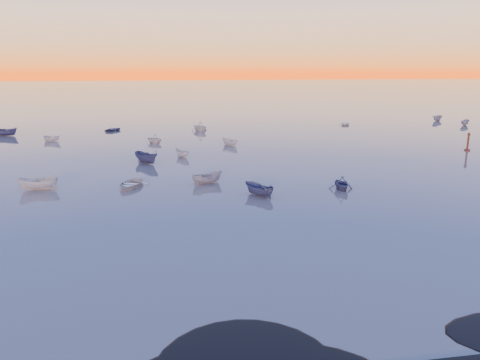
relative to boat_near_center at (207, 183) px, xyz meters
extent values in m
plane|color=#655B54|center=(4.74, 69.78, 0.00)|extent=(600.00, 600.00, 0.00)
imported|color=gray|center=(0.00, 0.00, 0.00)|extent=(2.50, 3.82, 1.22)
imported|color=navy|center=(13.55, -4.88, 0.00)|extent=(3.21, 1.45, 1.12)
cylinder|color=#4C1B10|center=(40.97, 13.71, 0.05)|extent=(0.83, 0.83, 0.28)
cylinder|color=#4C1B10|center=(40.97, 13.71, 1.20)|extent=(0.29, 0.29, 2.40)
cone|color=#4C1B10|center=(40.97, 13.71, 2.63)|extent=(0.55, 0.55, 0.46)
camera|label=1|loc=(-4.72, -49.55, 12.56)|focal=35.00mm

